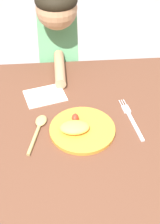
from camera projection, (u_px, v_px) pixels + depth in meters
name	position (u px, v px, depth m)	size (l,w,h in m)	color
dining_table	(62.00, 155.00, 1.15)	(1.40, 0.97, 0.71)	brown
plate	(80.00, 129.00, 1.14)	(0.23, 0.23, 0.04)	gold
fork	(131.00, 119.00, 1.19)	(0.05, 0.22, 0.01)	silver
spoon	(38.00, 128.00, 1.15)	(0.07, 0.19, 0.01)	tan
person	(59.00, 77.00, 1.67)	(0.19, 0.44, 1.03)	#3D4871
napkin	(45.00, 96.00, 1.29)	(0.15, 0.11, 0.00)	white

